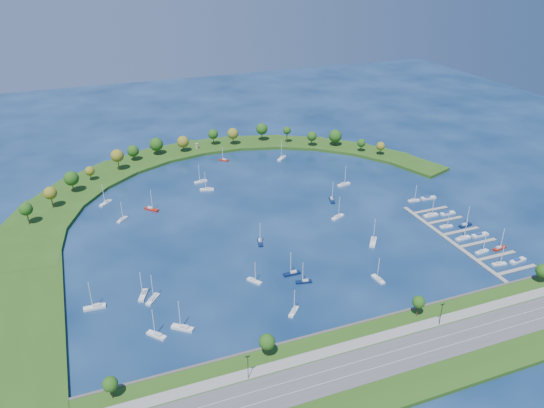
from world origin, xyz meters
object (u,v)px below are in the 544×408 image
object	(u,v)px
moored_boat_0	(224,160)
moored_boat_15	(122,219)
docked_boat_1	(518,260)
moored_boat_11	(106,203)
moored_boat_16	(282,158)
moored_boat_21	(151,209)
moored_boat_4	(294,311)
docked_boat_6	(446,226)
moored_boat_13	(153,299)
moored_boat_2	(143,294)
moored_boat_14	(201,181)
moored_boat_8	(95,307)
harbor_tower	(197,146)
moored_boat_5	(344,184)
moored_boat_10	(378,279)
docked_boat_10	(414,200)
moored_boat_18	(292,273)
docked_boat_9	(447,213)
moored_boat_19	(157,335)
docked_boat_2	(482,251)
docked_boat_3	(500,248)
docked_boat_4	(463,238)
docked_boat_7	(465,225)
moored_boat_17	(207,189)
moored_boat_6	(338,217)
docked_boat_5	(480,235)
moored_boat_3	(254,280)
docked_boat_0	(499,263)
moored_boat_1	(373,241)
docked_boat_11	(428,198)
moored_boat_12	(260,242)
moored_boat_7	(304,281)
moored_boat_20	(332,200)
moored_boat_9	(183,327)
dock_system	(462,238)

from	to	relation	value
moored_boat_0	moored_boat_15	distance (m)	101.41
docked_boat_1	moored_boat_11	bearing A→B (deg)	135.94
moored_boat_16	moored_boat_21	distance (m)	110.45
moored_boat_4	docked_boat_6	xyz separation A→B (m)	(105.74, 37.84, -0.01)
moored_boat_13	moored_boat_21	size ratio (longest dim) A/B	0.96
moored_boat_2	moored_boat_14	size ratio (longest dim) A/B	1.03
moored_boat_2	moored_boat_21	distance (m)	83.22
moored_boat_15	docked_boat_6	xyz separation A→B (m)	(162.31, -70.88, -0.01)
moored_boat_8	moored_boat_16	size ratio (longest dim) A/B	0.96
harbor_tower	moored_boat_8	bearing A→B (deg)	-116.86
moored_boat_5	moored_boat_10	distance (m)	104.65
moored_boat_5	moored_boat_14	distance (m)	91.32
docked_boat_10	moored_boat_4	bearing A→B (deg)	-138.93
harbor_tower	moored_boat_18	size ratio (longest dim) A/B	0.33
docked_boat_9	moored_boat_19	bearing A→B (deg)	-165.24
docked_boat_2	docked_boat_3	world-z (taller)	docked_boat_3
moored_boat_18	moored_boat_21	xyz separation A→B (m)	(-49.81, 89.31, 0.03)
docked_boat_4	docked_boat_7	bearing A→B (deg)	41.76
moored_boat_17	docked_boat_6	distance (m)	142.52
moored_boat_6	docked_boat_5	size ratio (longest dim) A/B	1.34
docked_boat_10	docked_boat_2	bearing A→B (deg)	-84.55
moored_boat_15	docked_boat_4	bearing A→B (deg)	-74.76
moored_boat_3	moored_boat_2	bearing A→B (deg)	-132.32
moored_boat_5	moored_boat_18	size ratio (longest dim) A/B	1.10
docked_boat_5	moored_boat_6	bearing A→B (deg)	143.78
docked_boat_0	moored_boat_5	bearing A→B (deg)	112.61
moored_boat_19	docked_boat_4	xyz separation A→B (m)	(161.28, 18.46, 0.00)
moored_boat_8	moored_boat_10	bearing A→B (deg)	170.25
moored_boat_1	docked_boat_4	world-z (taller)	moored_boat_1
docked_boat_9	docked_boat_11	xyz separation A→B (m)	(1.90, 20.69, 0.03)
moored_boat_8	moored_boat_12	size ratio (longest dim) A/B	1.10
moored_boat_8	harbor_tower	bearing A→B (deg)	-115.08
moored_boat_13	moored_boat_18	world-z (taller)	moored_boat_13
docked_boat_10	moored_boat_5	bearing A→B (deg)	136.20
moored_boat_10	docked_boat_2	world-z (taller)	moored_boat_10
moored_boat_7	moored_boat_17	size ratio (longest dim) A/B	0.86
docked_boat_5	docked_boat_6	xyz separation A→B (m)	(-10.42, 14.15, 0.16)
docked_boat_9	moored_boat_5	bearing A→B (deg)	122.89
moored_boat_14	docked_boat_10	xyz separation A→B (m)	(111.52, -72.27, -0.05)
moored_boat_4	moored_boat_20	size ratio (longest dim) A/B	0.89
docked_boat_4	moored_boat_16	bearing A→B (deg)	103.55
moored_boat_9	docked_boat_2	distance (m)	150.93
docked_boat_5	moored_boat_1	bearing A→B (deg)	166.48
docked_boat_10	dock_system	bearing A→B (deg)	-85.53
moored_boat_19	docked_boat_9	bearing A→B (deg)	-116.12
docked_boat_3	moored_boat_10	bearing A→B (deg)	172.14
moored_boat_7	moored_boat_21	world-z (taller)	moored_boat_21
moored_boat_1	moored_boat_8	bearing A→B (deg)	-50.78
docked_boat_6	docked_boat_11	bearing A→B (deg)	76.95
dock_system	moored_boat_10	xyz separation A→B (m)	(-60.30, -16.65, 0.54)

